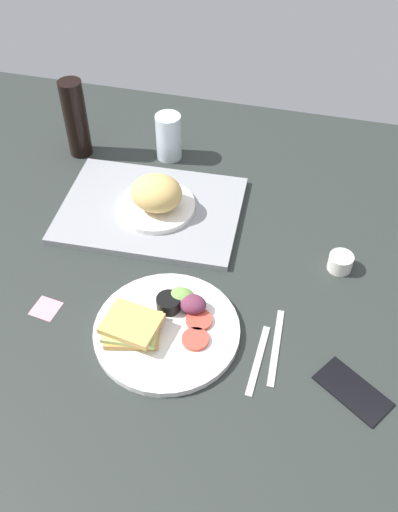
% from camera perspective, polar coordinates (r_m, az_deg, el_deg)
% --- Properties ---
extents(ground_plane, '(1.90, 1.50, 0.03)m').
position_cam_1_polar(ground_plane, '(1.30, -1.18, -2.45)').
color(ground_plane, '#282D2B').
extents(serving_tray, '(0.47, 0.35, 0.02)m').
position_cam_1_polar(serving_tray, '(1.44, -4.90, 4.69)').
color(serving_tray, gray).
rests_on(serving_tray, ground_plane).
extents(bread_plate_near, '(0.20, 0.20, 0.10)m').
position_cam_1_polar(bread_plate_near, '(1.40, -4.33, 5.96)').
color(bread_plate_near, white).
rests_on(bread_plate_near, serving_tray).
extents(plate_with_salad, '(0.30, 0.30, 0.05)m').
position_cam_1_polar(plate_with_salad, '(1.18, -3.70, -7.04)').
color(plate_with_salad, white).
rests_on(plate_with_salad, ground_plane).
extents(drinking_glass, '(0.07, 0.07, 0.13)m').
position_cam_1_polar(drinking_glass, '(1.59, -3.09, 11.96)').
color(drinking_glass, silver).
rests_on(drinking_glass, ground_plane).
extents(soda_bottle, '(0.06, 0.06, 0.22)m').
position_cam_1_polar(soda_bottle, '(1.62, -12.38, 13.42)').
color(soda_bottle, black).
rests_on(soda_bottle, ground_plane).
extents(espresso_cup, '(0.06, 0.06, 0.04)m').
position_cam_1_polar(espresso_cup, '(1.33, 14.12, -0.62)').
color(espresso_cup, silver).
rests_on(espresso_cup, ground_plane).
extents(fork, '(0.02, 0.17, 0.01)m').
position_cam_1_polar(fork, '(1.15, 6.01, -10.38)').
color(fork, '#B7B7BC').
rests_on(fork, ground_plane).
extents(knife, '(0.02, 0.19, 0.01)m').
position_cam_1_polar(knife, '(1.18, 7.81, -9.06)').
color(knife, '#B7B7BC').
rests_on(knife, ground_plane).
extents(cell_phone, '(0.16, 0.14, 0.01)m').
position_cam_1_polar(cell_phone, '(1.15, 15.31, -12.98)').
color(cell_phone, black).
rests_on(cell_phone, ground_plane).
extents(sticky_note, '(0.06, 0.06, 0.00)m').
position_cam_1_polar(sticky_note, '(1.27, -15.25, -5.14)').
color(sticky_note, pink).
rests_on(sticky_note, ground_plane).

